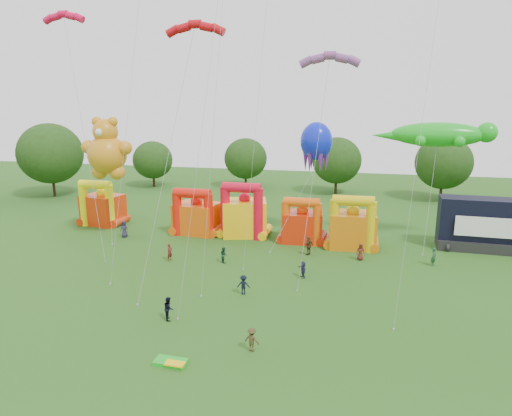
% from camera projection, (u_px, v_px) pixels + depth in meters
% --- Properties ---
extents(ground, '(160.00, 160.00, 0.00)m').
position_uv_depth(ground, '(149.00, 372.00, 26.95)').
color(ground, '#285317').
rests_on(ground, ground).
extents(tree_ring, '(124.30, 126.41, 12.07)m').
position_uv_depth(tree_ring, '(128.00, 268.00, 26.34)').
color(tree_ring, '#352314').
rests_on(tree_ring, ground).
extents(bouncy_castle_0, '(5.37, 4.67, 5.95)m').
position_uv_depth(bouncy_castle_0, '(102.00, 207.00, 58.52)').
color(bouncy_castle_0, red).
rests_on(bouncy_castle_0, ground).
extents(bouncy_castle_1, '(5.42, 4.57, 5.71)m').
position_uv_depth(bouncy_castle_1, '(196.00, 216.00, 54.60)').
color(bouncy_castle_1, '#E2520C').
rests_on(bouncy_castle_1, ground).
extents(bouncy_castle_2, '(5.82, 5.10, 6.58)m').
position_uv_depth(bouncy_castle_2, '(244.00, 215.00, 53.54)').
color(bouncy_castle_2, yellow).
rests_on(bouncy_castle_2, ground).
extents(bouncy_castle_3, '(4.70, 3.88, 5.33)m').
position_uv_depth(bouncy_castle_3, '(302.00, 224.00, 51.31)').
color(bouncy_castle_3, red).
rests_on(bouncy_castle_3, ground).
extents(bouncy_castle_4, '(5.18, 4.29, 6.00)m').
position_uv_depth(bouncy_castle_4, '(352.00, 227.00, 49.32)').
color(bouncy_castle_4, '#CE670B').
rests_on(bouncy_castle_4, ground).
extents(stage_trailer, '(9.10, 3.75, 5.63)m').
position_uv_depth(stage_trailer, '(483.00, 225.00, 48.57)').
color(stage_trailer, black).
rests_on(stage_trailer, ground).
extents(teddy_bear_kite, '(6.06, 4.65, 14.00)m').
position_uv_depth(teddy_bear_kite, '(107.00, 162.00, 50.85)').
color(teddy_bear_kite, orange).
rests_on(teddy_bear_kite, ground).
extents(gecko_kite, '(12.95, 7.87, 13.50)m').
position_uv_depth(gecko_kite, '(434.00, 165.00, 48.84)').
color(gecko_kite, green).
rests_on(gecko_kite, ground).
extents(octopus_kite, '(5.75, 9.84, 13.37)m').
position_uv_depth(octopus_kite, '(298.00, 194.00, 50.66)').
color(octopus_kite, '#0D1FD0').
rests_on(octopus_kite, ground).
extents(parafoil_kites, '(30.79, 13.10, 24.92)m').
position_uv_depth(parafoil_kites, '(144.00, 150.00, 40.59)').
color(parafoil_kites, red).
rests_on(parafoil_kites, ground).
extents(diamond_kites, '(26.17, 17.46, 40.40)m').
position_uv_depth(diamond_kites, '(236.00, 99.00, 36.64)').
color(diamond_kites, '#E43E0A').
rests_on(diamond_kites, ground).
extents(folded_kite_bundle, '(2.03, 1.15, 0.31)m').
position_uv_depth(folded_kite_bundle, '(171.00, 362.00, 27.74)').
color(folded_kite_bundle, green).
rests_on(folded_kite_bundle, ground).
extents(spectator_0, '(1.01, 0.71, 1.96)m').
position_uv_depth(spectator_0, '(124.00, 229.00, 53.26)').
color(spectator_0, '#292843').
rests_on(spectator_0, ground).
extents(spectator_1, '(0.62, 0.75, 1.77)m').
position_uv_depth(spectator_1, '(170.00, 252.00, 45.47)').
color(spectator_1, maroon).
rests_on(spectator_1, ground).
extents(spectator_2, '(0.97, 0.98, 1.60)m').
position_uv_depth(spectator_2, '(224.00, 255.00, 44.99)').
color(spectator_2, '#19402B').
rests_on(spectator_2, ground).
extents(spectator_3, '(1.15, 0.75, 1.66)m').
position_uv_depth(spectator_3, '(243.00, 285.00, 37.61)').
color(spectator_3, black).
rests_on(spectator_3, ground).
extents(spectator_4, '(1.09, 1.19, 1.95)m').
position_uv_depth(spectator_4, '(309.00, 246.00, 47.12)').
color(spectator_4, '#3B2F17').
rests_on(spectator_4, ground).
extents(spectator_5, '(1.08, 1.49, 1.55)m').
position_uv_depth(spectator_5, '(303.00, 269.00, 41.16)').
color(spectator_5, '#2A2E47').
rests_on(spectator_5, ground).
extents(spectator_6, '(0.89, 0.63, 1.72)m').
position_uv_depth(spectator_6, '(360.00, 252.00, 45.64)').
color(spectator_6, '#532217').
rests_on(spectator_6, ground).
extents(spectator_7, '(0.69, 0.79, 1.81)m').
position_uv_depth(spectator_7, '(434.00, 257.00, 44.06)').
color(spectator_7, '#1D492B').
rests_on(spectator_7, ground).
extents(spectator_8, '(0.97, 1.05, 1.74)m').
position_uv_depth(spectator_8, '(169.00, 308.00, 33.28)').
color(spectator_8, black).
rests_on(spectator_8, ground).
extents(spectator_9, '(1.14, 0.83, 1.59)m').
position_uv_depth(spectator_9, '(252.00, 340.00, 29.07)').
color(spectator_9, '#3F3319').
rests_on(spectator_9, ground).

